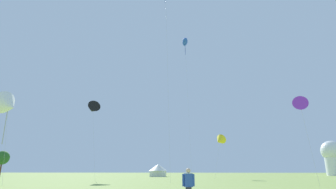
{
  "coord_description": "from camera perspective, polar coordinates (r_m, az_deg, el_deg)",
  "views": [
    {
      "loc": [
        3.54,
        -5.49,
        1.63
      ],
      "look_at": [
        0.0,
        32.0,
        12.2
      ],
      "focal_mm": 28.96,
      "sensor_mm": 36.0,
      "label": 1
    }
  ],
  "objects": [
    {
      "name": "kite_yellow_delta",
      "position": [
        57.33,
        10.81,
        -9.51
      ],
      "size": [
        3.14,
        3.21,
        8.83
      ],
      "color": "yellow",
      "rests_on": "ground"
    },
    {
      "name": "kite_white_delta",
      "position": [
        39.53,
        -30.56,
        -1.94
      ],
      "size": [
        4.3,
        4.0,
        11.4
      ],
      "color": "white",
      "rests_on": "ground"
    },
    {
      "name": "kite_blue_parafoil",
      "position": [
        67.76,
        3.61,
        10.97
      ],
      "size": [
        1.81,
        3.87,
        32.69
      ],
      "color": "blue",
      "rests_on": "ground"
    },
    {
      "name": "kite_black_delta",
      "position": [
        55.36,
        -15.54,
        -2.89
      ],
      "size": [
        3.86,
        3.71,
        14.86
      ],
      "color": "black",
      "rests_on": "ground"
    },
    {
      "name": "kite_purple_delta",
      "position": [
        32.15,
        26.06,
        -2.06
      ],
      "size": [
        1.98,
        2.0,
        9.22
      ],
      "color": "purple",
      "rests_on": "ground"
    },
    {
      "name": "person_spectator",
      "position": [
        13.13,
        4.35,
        -19.06
      ],
      "size": [
        0.57,
        0.32,
        1.73
      ],
      "color": "#2D2D33",
      "rests_on": "ground"
    },
    {
      "name": "festival_tent_right",
      "position": [
        75.9,
        -2.09,
        -15.53
      ],
      "size": [
        5.03,
        5.03,
        3.27
      ],
      "color": "white",
      "rests_on": "ground"
    },
    {
      "name": "observatory_dome",
      "position": [
        102.12,
        31.3,
        -11.0
      ],
      "size": [
        6.4,
        6.4,
        10.8
      ],
      "color": "white",
      "rests_on": "ground"
    },
    {
      "name": "tree_distant_left",
      "position": [
        98.83,
        -31.51,
        -11.29
      ],
      "size": [
        4.13,
        4.13,
        7.43
      ],
      "color": "brown",
      "rests_on": "ground"
    }
  ]
}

